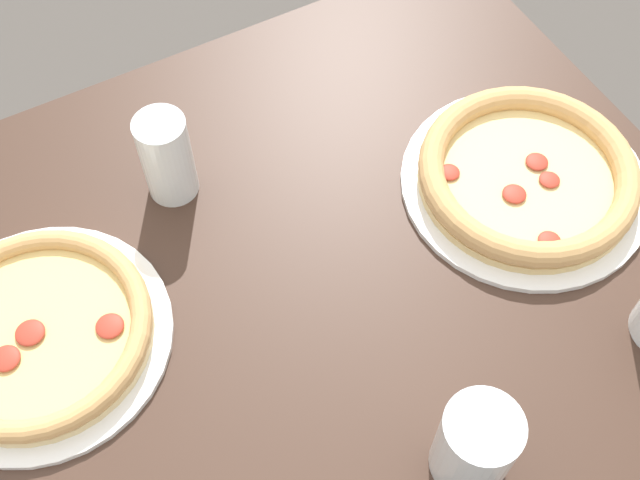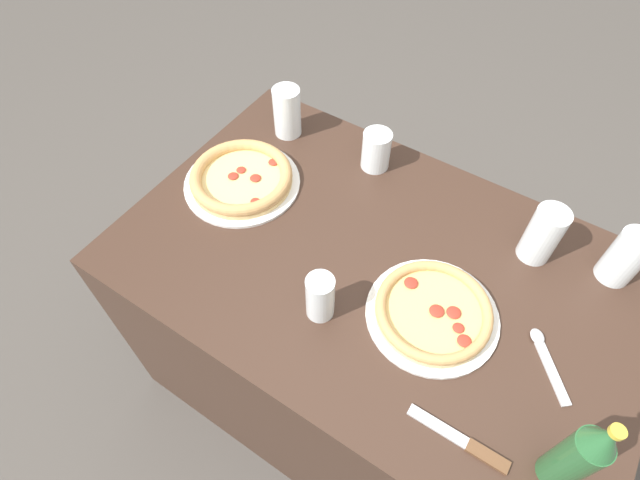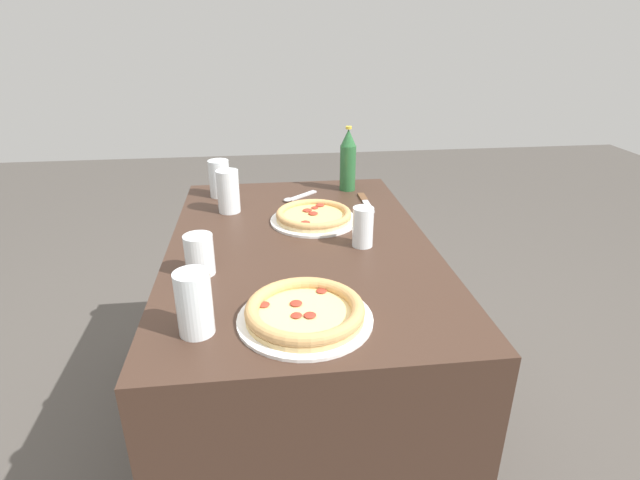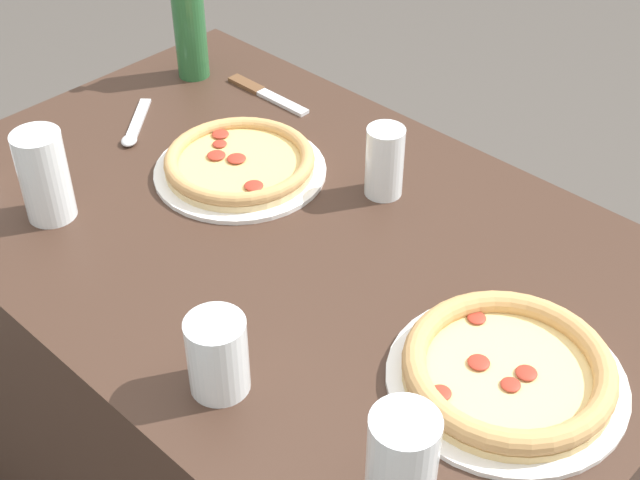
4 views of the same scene
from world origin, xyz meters
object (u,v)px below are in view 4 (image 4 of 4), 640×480
at_px(pizza_margherita, 240,164).
at_px(glass_mango_juice, 218,357).
at_px(glass_red_wine, 401,470).
at_px(knife, 264,93).
at_px(beer_bottle, 189,19).
at_px(glass_cola, 384,164).
at_px(glass_iced_tea, 45,178).
at_px(spoon, 134,128).
at_px(pizza_pepperoni, 508,371).

relative_size(pizza_margherita, glass_mango_juice, 2.64).
distance_m(glass_red_wine, knife, 0.94).
relative_size(beer_bottle, knife, 1.25).
height_order(pizza_margherita, glass_cola, glass_cola).
relative_size(pizza_margherita, glass_cola, 2.41).
relative_size(glass_iced_tea, beer_bottle, 0.59).
height_order(glass_cola, knife, glass_cola).
bearing_deg(spoon, glass_mango_juice, 152.49).
distance_m(glass_cola, beer_bottle, 0.54).
height_order(knife, spoon, spoon).
relative_size(glass_cola, glass_red_wine, 0.83).
relative_size(glass_iced_tea, glass_red_wine, 1.03).
height_order(glass_red_wine, spoon, glass_red_wine).
bearing_deg(beer_bottle, glass_cola, 175.06).
xyz_separation_m(pizza_pepperoni, glass_iced_tea, (0.73, 0.20, 0.05)).
height_order(glass_red_wine, beer_bottle, beer_bottle).
bearing_deg(beer_bottle, glass_mango_juice, 142.20).
height_order(pizza_margherita, spoon, pizza_margherita).
bearing_deg(knife, spoon, 73.18).
bearing_deg(knife, glass_mango_juice, 132.13).
relative_size(glass_cola, knife, 0.60).
bearing_deg(pizza_margherita, pizza_pepperoni, 171.88).
distance_m(pizza_pepperoni, glass_iced_tea, 0.75).
relative_size(glass_mango_juice, glass_red_wine, 0.76).
height_order(pizza_margherita, glass_mango_juice, glass_mango_juice).
bearing_deg(glass_cola, beer_bottle, -4.94).
xyz_separation_m(pizza_pepperoni, knife, (0.76, -0.30, -0.02)).
bearing_deg(pizza_margherita, spoon, 9.83).
distance_m(pizza_pepperoni, glass_red_wine, 0.24).
relative_size(glass_red_wine, spoon, 1.03).
bearing_deg(spoon, glass_cola, -159.88).
bearing_deg(spoon, glass_iced_tea, 114.25).
bearing_deg(beer_bottle, pizza_pepperoni, 164.48).
bearing_deg(glass_mango_juice, spoon, -27.51).
height_order(pizza_margherita, glass_red_wine, glass_red_wine).
distance_m(glass_red_wine, beer_bottle, 1.06).
distance_m(glass_mango_juice, glass_red_wine, 0.28).
relative_size(glass_iced_tea, glass_cola, 1.24).
bearing_deg(glass_mango_juice, beer_bottle, -37.80).
xyz_separation_m(glass_cola, beer_bottle, (0.53, -0.05, 0.06)).
bearing_deg(glass_cola, glass_mango_juice, 104.96).
distance_m(beer_bottle, knife, 0.20).
bearing_deg(pizza_pepperoni, glass_iced_tea, 15.41).
relative_size(glass_mango_juice, spoon, 0.78).
height_order(glass_cola, beer_bottle, beer_bottle).
bearing_deg(glass_red_wine, glass_iced_tea, -2.86).
distance_m(glass_iced_tea, glass_cola, 0.53).
distance_m(glass_cola, glass_mango_juice, 0.48).
distance_m(glass_cola, spoon, 0.48).
relative_size(glass_mango_juice, beer_bottle, 0.44).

